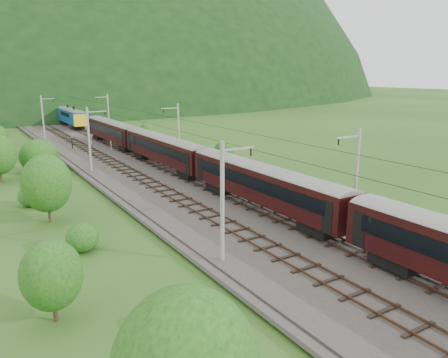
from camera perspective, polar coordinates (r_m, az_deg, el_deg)
ground at (r=33.11m, az=9.08°, el=-8.54°), size 600.00×600.00×0.00m
railbed at (r=40.65m, az=-0.12°, el=-3.87°), size 14.00×220.00×0.30m
track_left at (r=39.44m, az=-3.10°, el=-4.11°), size 2.40×220.00×0.27m
track_right at (r=41.84m, az=2.68°, el=-3.05°), size 2.40×220.00×0.27m
catenary_left at (r=57.36m, az=-17.15°, el=5.17°), size 2.54×192.28×8.00m
catenary_right at (r=61.54m, az=-6.03°, el=6.25°), size 2.54×192.28×8.00m
overhead_wires at (r=39.11m, az=-0.13°, el=5.88°), size 4.83×198.00×0.03m
train at (r=47.39m, az=-2.46°, el=2.67°), size 2.81×134.13×4.87m
hazard_post_near at (r=80.04m, az=-16.92°, el=5.03°), size 0.18×0.18×1.67m
hazard_post_far at (r=71.93m, az=-14.52°, el=4.23°), size 0.17×0.17×1.60m
signal at (r=75.63m, az=-19.23°, el=4.63°), size 0.22×0.22×1.98m
vegetation_left at (r=43.90m, az=-23.97°, el=-0.38°), size 13.01×142.03×6.51m
vegetation_right at (r=51.51m, az=7.86°, el=1.01°), size 7.04×98.56×2.70m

